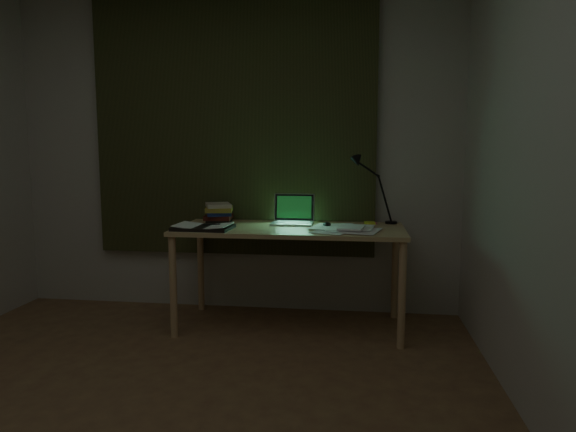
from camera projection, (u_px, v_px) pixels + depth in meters
name	position (u px, v px, depth m)	size (l,w,h in m)	color
wall_back	(235.00, 152.00, 4.03)	(3.50, 0.00, 2.50)	beige
curtain	(233.00, 126.00, 3.97)	(2.20, 0.06, 2.00)	#2B2F17
desk	(290.00, 277.00, 3.65)	(1.59, 0.70, 0.73)	tan
laptop	(292.00, 210.00, 3.73)	(0.30, 0.34, 0.22)	silver
open_textbook	(203.00, 227.00, 3.51)	(0.39, 0.28, 0.03)	white
book_stack	(219.00, 213.00, 3.83)	(0.19, 0.23, 0.15)	white
loose_papers	(343.00, 228.00, 3.48)	(0.36, 0.38, 0.02)	white
mouse	(327.00, 224.00, 3.62)	(0.06, 0.09, 0.03)	black
sticky_yellow	(370.00, 223.00, 3.76)	(0.08, 0.08, 0.02)	#ECFF35
sticky_pink	(371.00, 223.00, 3.77)	(0.07, 0.07, 0.01)	#D3527E
desk_lamp	(392.00, 191.00, 3.76)	(0.32, 0.25, 0.48)	black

